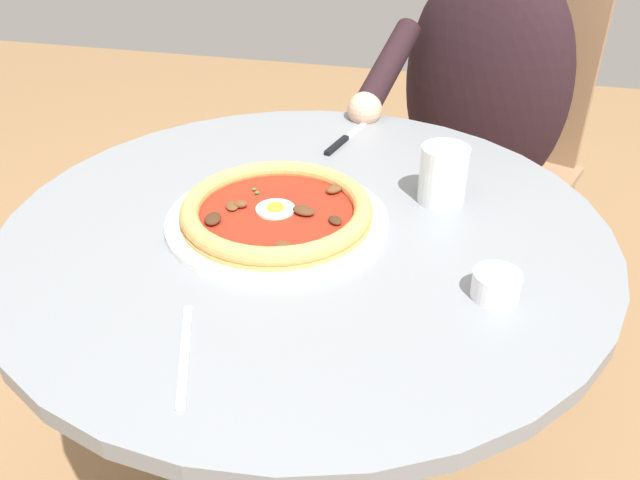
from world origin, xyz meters
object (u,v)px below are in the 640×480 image
steak_knife (345,139)px  cafe_chair_diner (497,140)px  ramekin_capers (496,284)px  fork_utensil (185,353)px  dining_table (307,313)px  water_glass (443,178)px  pizza_on_plate (277,212)px  diner_person (473,165)px

steak_knife → cafe_chair_diner: 0.61m
ramekin_capers → fork_utensil: size_ratio=0.38×
dining_table → cafe_chair_diner: 0.85m
water_glass → fork_utensil: size_ratio=0.57×
pizza_on_plate → dining_table: bearing=105.6°
dining_table → steak_knife: bearing=-179.2°
pizza_on_plate → ramekin_capers: (0.11, 0.32, 0.00)m
dining_table → cafe_chair_diner: cafe_chair_diner is taller
fork_utensil → diner_person: 1.04m
diner_person → water_glass: bearing=-5.4°
dining_table → cafe_chair_diner: bearing=159.8°
pizza_on_plate → cafe_chair_diner: (-0.81, 0.34, -0.20)m
ramekin_capers → pizza_on_plate: bearing=-108.7°
water_glass → cafe_chair_diner: size_ratio=0.10×
steak_knife → fork_utensil: bearing=-5.0°
fork_utensil → diner_person: diner_person is taller
pizza_on_plate → water_glass: 0.26m
ramekin_capers → cafe_chair_diner: cafe_chair_diner is taller
ramekin_capers → cafe_chair_diner: (-0.92, 0.02, -0.20)m
water_glass → diner_person: 0.60m
pizza_on_plate → steak_knife: size_ratio=1.55×
fork_utensil → steak_knife: bearing=175.0°
pizza_on_plate → cafe_chair_diner: cafe_chair_diner is taller
water_glass → cafe_chair_diner: bearing=171.4°
water_glass → diner_person: diner_person is taller
dining_table → water_glass: size_ratio=9.92×
ramekin_capers → diner_person: 0.81m
dining_table → fork_utensil: fork_utensil is taller
dining_table → ramekin_capers: size_ratio=14.90×
diner_person → cafe_chair_diner: diner_person is taller
dining_table → diner_person: 0.71m
dining_table → fork_utensil: 0.36m
cafe_chair_diner → pizza_on_plate: bearing=-22.4°
water_glass → ramekin_capers: (0.23, 0.09, -0.02)m
pizza_on_plate → diner_person: size_ratio=0.27×
ramekin_capers → diner_person: bearing=-177.4°
dining_table → fork_utensil: (0.31, -0.06, 0.18)m
water_glass → dining_table: bearing=-58.7°
pizza_on_plate → fork_utensil: size_ratio=2.08×
pizza_on_plate → fork_utensil: pizza_on_plate is taller
ramekin_capers → diner_person: (-0.78, -0.04, -0.21)m
pizza_on_plate → fork_utensil: (0.30, -0.02, -0.02)m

